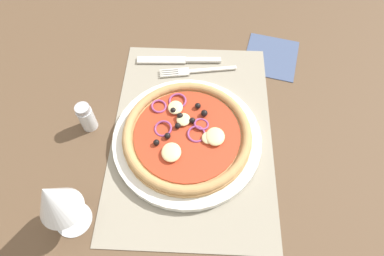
# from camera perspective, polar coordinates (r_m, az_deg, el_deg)

# --- Properties ---
(ground_plane) EXTENTS (1.90, 1.40, 0.02)m
(ground_plane) POSITION_cam_1_polar(r_m,az_deg,el_deg) (0.69, 0.02, -1.32)
(ground_plane) COLOR brown
(placemat) EXTENTS (0.48, 0.33, 0.00)m
(placemat) POSITION_cam_1_polar(r_m,az_deg,el_deg) (0.68, 0.02, -0.72)
(placemat) COLOR gray
(placemat) RESTS_ON ground_plane
(plate) EXTENTS (0.30, 0.30, 0.01)m
(plate) POSITION_cam_1_polar(r_m,az_deg,el_deg) (0.66, -0.84, -1.88)
(plate) COLOR silver
(plate) RESTS_ON placemat
(pizza) EXTENTS (0.26, 0.26, 0.03)m
(pizza) POSITION_cam_1_polar(r_m,az_deg,el_deg) (0.65, -0.87, -1.03)
(pizza) COLOR tan
(pizza) RESTS_ON plate
(fork) EXTENTS (0.04, 0.18, 0.00)m
(fork) POSITION_cam_1_polar(r_m,az_deg,el_deg) (0.77, 0.31, 9.91)
(fork) COLOR silver
(fork) RESTS_ON placemat
(knife) EXTENTS (0.02, 0.20, 0.01)m
(knife) POSITION_cam_1_polar(r_m,az_deg,el_deg) (0.80, -2.44, 11.75)
(knife) COLOR silver
(knife) RESTS_ON placemat
(wine_glass) EXTENTS (0.07, 0.07, 0.15)m
(wine_glass) POSITION_cam_1_polar(r_m,az_deg,el_deg) (0.55, -22.89, -11.55)
(wine_glass) COLOR silver
(wine_glass) RESTS_ON ground_plane
(napkin) EXTENTS (0.16, 0.15, 0.00)m
(napkin) POSITION_cam_1_polar(r_m,az_deg,el_deg) (0.83, 13.61, 12.04)
(napkin) COLOR #425175
(napkin) RESTS_ON ground_plane
(pepper_shaker) EXTENTS (0.03, 0.03, 0.07)m
(pepper_shaker) POSITION_cam_1_polar(r_m,az_deg,el_deg) (0.70, -17.91, 1.81)
(pepper_shaker) COLOR silver
(pepper_shaker) RESTS_ON ground_plane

